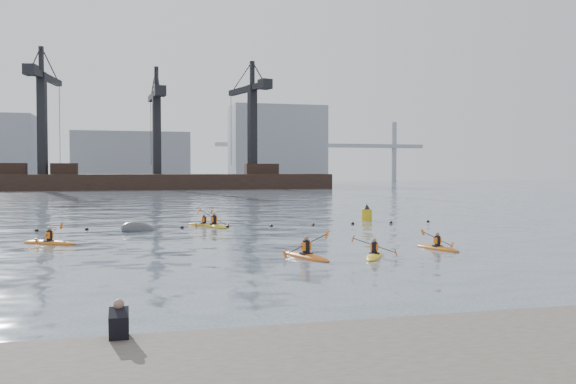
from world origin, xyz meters
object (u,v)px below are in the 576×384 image
kayaker_1 (374,255)px  mooring_buoy (139,231)px  kayaker_2 (50,242)px  kayaker_3 (214,225)px  nav_buoy (367,215)px  kayaker_0 (306,255)px  kayaker_4 (437,247)px  kayaker_5 (204,224)px

kayaker_1 → mooring_buoy: 17.61m
kayaker_2 → mooring_buoy: size_ratio=1.31×
kayaker_3 → kayaker_1: bearing=-91.3°
kayaker_2 → nav_buoy: nav_buoy is taller
mooring_buoy → nav_buoy: (16.89, 3.78, 0.44)m
nav_buoy → kayaker_1: bearing=-110.9°
kayaker_0 → kayaker_2: kayaker_0 is taller
kayaker_3 → nav_buoy: 12.16m
kayaker_2 → nav_buoy: (21.49, 9.67, 0.34)m
kayaker_1 → mooring_buoy: size_ratio=1.23×
kayaker_0 → kayaker_1: 3.01m
kayaker_1 → kayaker_3: size_ratio=0.81×
kayaker_0 → nav_buoy: nav_buoy is taller
kayaker_0 → nav_buoy: 20.44m
kayaker_3 → kayaker_4: 16.93m
kayaker_2 → mooring_buoy: kayaker_2 is taller
kayaker_1 → kayaker_5: bearing=137.0°
kayaker_2 → nav_buoy: 23.57m
kayaker_1 → nav_buoy: (7.01, 18.36, 0.35)m
kayaker_1 → nav_buoy: nav_buoy is taller
kayaker_4 → mooring_buoy: size_ratio=1.28×
kayaker_0 → kayaker_1: (2.97, -0.53, -0.01)m
kayaker_1 → kayaker_4: 4.35m
kayaker_0 → mooring_buoy: bearing=99.3°
kayaker_0 → kayaker_3: size_ratio=0.98×
kayaker_4 → kayaker_1: bearing=9.4°
kayaker_2 → mooring_buoy: bearing=-7.9°
kayaker_0 → mooring_buoy: size_ratio=1.50×
mooring_buoy → kayaker_2: bearing=-128.0°
kayaker_3 → kayaker_4: kayaker_3 is taller
kayaker_2 → kayaker_5: kayaker_5 is taller
kayaker_1 → kayaker_2: 16.88m
kayaker_3 → mooring_buoy: bearing=178.9°
kayaker_4 → mooring_buoy: 18.92m
kayaker_3 → nav_buoy: size_ratio=2.42×
kayaker_2 → kayaker_1: bearing=-90.9°
kayaker_3 → kayaker_5: kayaker_3 is taller
kayaker_3 → kayaker_5: 1.39m
kayaker_3 → kayaker_0: bearing=-101.1°
kayaker_5 → nav_buoy: (12.46, 0.97, 0.35)m
kayaker_1 → kayaker_0: bearing=-160.6°
kayaker_0 → kayaker_4: bearing=-7.2°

